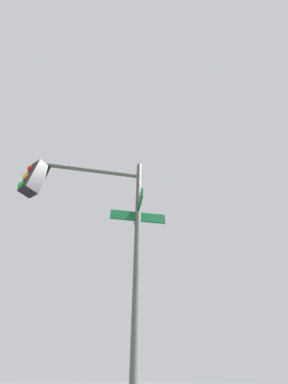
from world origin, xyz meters
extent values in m
cylinder|color=#474C47|center=(-6.74, -6.53, 2.61)|extent=(0.12, 0.12, 5.22)
cylinder|color=#474C47|center=(-5.91, -5.81, 4.82)|extent=(1.73, 1.51, 0.09)
cube|color=black|center=(-5.07, -5.09, 4.37)|extent=(0.28, 0.28, 0.80)
sphere|color=red|center=(-4.96, -4.99, 4.62)|extent=(0.18, 0.18, 0.18)
sphere|color=orange|center=(-4.96, -4.99, 4.37)|extent=(0.18, 0.18, 0.18)
sphere|color=green|center=(-4.96, -4.99, 4.12)|extent=(0.18, 0.18, 0.18)
cube|color=#0F5128|center=(-6.74, -6.53, 3.64)|extent=(0.86, 0.75, 0.20)
cube|color=#0F5128|center=(-6.74, -6.53, 3.86)|extent=(0.68, 0.78, 0.20)
camera|label=1|loc=(-8.54, -3.75, 1.31)|focal=18.81mm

